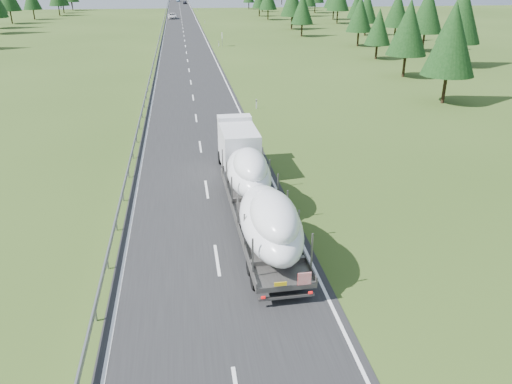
{
  "coord_description": "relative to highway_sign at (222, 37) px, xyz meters",
  "views": [
    {
      "loc": [
        -1.25,
        -21.52,
        13.16
      ],
      "look_at": [
        2.52,
        3.68,
        1.97
      ],
      "focal_mm": 35.0,
      "sensor_mm": 36.0,
      "label": 1
    }
  ],
  "objects": [
    {
      "name": "distant_car_blue",
      "position": [
        -7.59,
        171.56,
        -1.02
      ],
      "size": [
        1.88,
        4.85,
        1.57
      ],
      "primitive_type": "imported",
      "rotation": [
        0.0,
        0.0,
        -0.05
      ],
      "color": "#1A3049",
      "rests_on": "ground"
    },
    {
      "name": "tree_line_right",
      "position": [
        32.57,
        8.86,
        5.12
      ],
      "size": [
        27.94,
        253.42,
        12.61
      ],
      "color": "black",
      "rests_on": "ground"
    },
    {
      "name": "guardrail",
      "position": [
        -12.5,
        19.94,
        -1.21
      ],
      "size": [
        0.1,
        400.0,
        0.76
      ],
      "color": "slate",
      "rests_on": "ground"
    },
    {
      "name": "distant_car_dark",
      "position": [
        -4.5,
        150.89,
        -1.12
      ],
      "size": [
        1.95,
        4.17,
        1.38
      ],
      "primitive_type": "imported",
      "rotation": [
        0.0,
        0.0,
        0.08
      ],
      "color": "black",
      "rests_on": "ground"
    },
    {
      "name": "distant_van",
      "position": [
        -9.93,
        67.19,
        -0.95
      ],
      "size": [
        2.91,
        6.18,
        1.71
      ],
      "primitive_type": "imported",
      "rotation": [
        0.0,
        0.0,
        0.01
      ],
      "color": "silver",
      "rests_on": "ground"
    },
    {
      "name": "highway_sign",
      "position": [
        0.0,
        0.0,
        0.0
      ],
      "size": [
        0.08,
        0.9,
        2.6
      ],
      "color": "slate",
      "rests_on": "ground"
    },
    {
      "name": "boat_truck",
      "position": [
        -4.68,
        -75.65,
        0.34
      ],
      "size": [
        3.02,
        19.1,
        3.9
      ],
      "color": "silver",
      "rests_on": "ground"
    },
    {
      "name": "road_surface",
      "position": [
        -7.2,
        20.0,
        -1.8
      ],
      "size": [
        10.0,
        400.0,
        0.02
      ],
      "primitive_type": "cube",
      "color": "black",
      "rests_on": "ground"
    },
    {
      "name": "ground",
      "position": [
        -7.2,
        -80.0,
        -1.81
      ],
      "size": [
        400.0,
        400.0,
        0.0
      ],
      "primitive_type": "plane",
      "color": "#2F4517",
      "rests_on": "ground"
    },
    {
      "name": "marker_posts",
      "position": [
        -0.7,
        75.0,
        -1.27
      ],
      "size": [
        0.13,
        350.08,
        1.0
      ],
      "color": "silver",
      "rests_on": "ground"
    }
  ]
}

